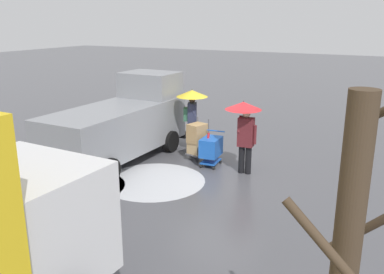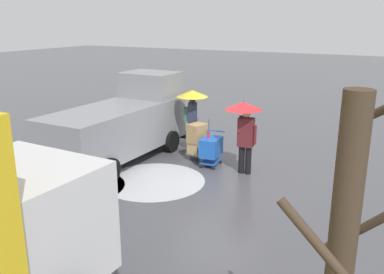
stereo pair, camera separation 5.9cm
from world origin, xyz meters
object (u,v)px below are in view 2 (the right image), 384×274
(shopping_cart_vendor, at_px, (211,148))
(pedestrian_pink_side, at_px, (244,120))
(hand_dolly_boxes, at_px, (197,139))
(pedestrian_black_side, at_px, (192,106))
(cargo_van_parked_right, at_px, (122,123))

(shopping_cart_vendor, height_order, pedestrian_pink_side, pedestrian_pink_side)
(hand_dolly_boxes, bearing_deg, pedestrian_black_side, -51.30)
(cargo_van_parked_right, bearing_deg, pedestrian_black_side, -133.57)
(shopping_cart_vendor, height_order, hand_dolly_boxes, hand_dolly_boxes)
(cargo_van_parked_right, bearing_deg, hand_dolly_boxes, -155.59)
(cargo_van_parked_right, relative_size, pedestrian_black_side, 2.50)
(shopping_cart_vendor, distance_m, pedestrian_pink_side, 1.50)
(shopping_cart_vendor, relative_size, hand_dolly_boxes, 0.79)
(hand_dolly_boxes, bearing_deg, cargo_van_parked_right, 24.41)
(shopping_cart_vendor, bearing_deg, pedestrian_black_side, -40.29)
(pedestrian_pink_side, bearing_deg, pedestrian_black_side, -26.46)
(cargo_van_parked_right, xyz_separation_m, pedestrian_pink_side, (-3.89, -0.56, 0.41))
(hand_dolly_boxes, bearing_deg, pedestrian_pink_side, 165.97)
(pedestrian_pink_side, height_order, pedestrian_black_side, same)
(cargo_van_parked_right, distance_m, hand_dolly_boxes, 2.44)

